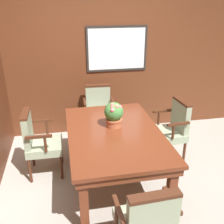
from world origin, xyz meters
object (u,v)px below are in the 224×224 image
object	(u,v)px
chair_head_near	(146,224)
potted_plant	(114,114)
dining_table	(114,138)
chair_left_far	(39,140)
chair_right_far	(172,128)
chair_head_far	(99,110)

from	to	relation	value
chair_head_near	potted_plant	distance (m)	1.46
dining_table	chair_left_far	bearing A→B (deg)	158.48
dining_table	chair_right_far	size ratio (longest dim) A/B	1.85
chair_left_far	chair_head_near	world-z (taller)	same
chair_left_far	potted_plant	bearing A→B (deg)	-102.47
potted_plant	chair_head_far	bearing A→B (deg)	91.99
dining_table	chair_head_far	distance (m)	1.24
chair_head_far	chair_left_far	bearing A→B (deg)	-135.16
chair_head_far	chair_right_far	distance (m)	1.28
chair_left_far	chair_head_far	bearing A→B (deg)	-47.06
chair_head_near	potted_plant	size ratio (longest dim) A/B	2.77
chair_head_far	chair_left_far	size ratio (longest dim) A/B	1.00
dining_table	chair_head_near	bearing A→B (deg)	-89.20
dining_table	potted_plant	xyz separation A→B (m)	(0.02, 0.15, 0.26)
dining_table	chair_left_far	world-z (taller)	chair_left_far
chair_head_far	chair_head_near	xyz separation A→B (m)	(0.03, -2.50, 0.00)
dining_table	chair_head_far	world-z (taller)	chair_head_far
dining_table	potted_plant	size ratio (longest dim) A/B	5.11
chair_right_far	chair_left_far	size ratio (longest dim) A/B	1.00
chair_left_far	chair_head_near	distance (m)	1.91
chair_right_far	potted_plant	xyz separation A→B (m)	(-0.92, -0.23, 0.40)
dining_table	potted_plant	world-z (taller)	potted_plant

